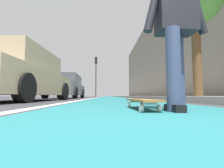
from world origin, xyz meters
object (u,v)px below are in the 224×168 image
(parked_car_near, at_px, (21,77))
(skater_person, at_px, (175,23))
(skateboard, at_px, (142,101))
(traffic_light, at_px, (96,70))
(parked_car_mid, at_px, (66,87))

(parked_car_near, bearing_deg, skater_person, -133.55)
(skateboard, distance_m, skater_person, 0.92)
(parked_car_near, bearing_deg, skateboard, -135.32)
(skater_person, relative_size, traffic_light, 0.34)
(skater_person, bearing_deg, parked_car_near, 46.45)
(parked_car_near, bearing_deg, traffic_light, -5.13)
(parked_car_near, xyz_separation_m, traffic_light, (14.01, -1.26, 2.56))
(skateboard, relative_size, parked_car_mid, 0.19)
(skateboard, bearing_deg, traffic_light, 5.68)
(skater_person, bearing_deg, skateboard, 66.63)
(skater_person, distance_m, parked_car_near, 4.55)
(parked_car_mid, bearing_deg, skateboard, -160.58)
(skater_person, distance_m, traffic_light, 17.42)
(skateboard, distance_m, traffic_light, 17.37)
(traffic_light, bearing_deg, parked_car_mid, 171.07)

